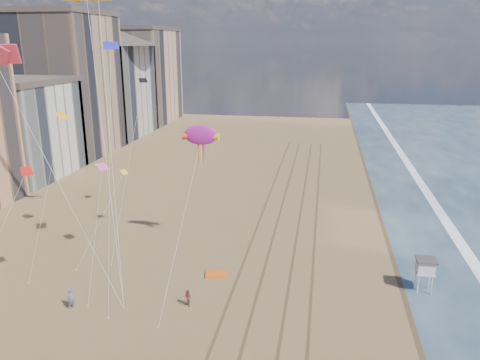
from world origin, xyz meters
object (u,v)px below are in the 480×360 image
at_px(lifeguard_stand, 425,267).
at_px(kite_flyer_b, 188,298).
at_px(show_kite, 201,135).
at_px(grounded_kite, 216,274).
at_px(kite_flyer_a, 71,299).

bearing_deg(lifeguard_stand, kite_flyer_b, -162.83).
height_order(show_kite, kite_flyer_b, show_kite).
xyz_separation_m(lifeguard_stand, grounded_kite, (-20.12, -0.46, -2.44)).
xyz_separation_m(lifeguard_stand, show_kite, (-22.89, 5.17, 10.73)).
relative_size(kite_flyer_a, kite_flyer_b, 1.17).
xyz_separation_m(kite_flyer_a, kite_flyer_b, (10.10, 2.14, -0.14)).
height_order(lifeguard_stand, kite_flyer_b, lifeguard_stand).
relative_size(grounded_kite, kite_flyer_b, 1.30).
distance_m(kite_flyer_a, kite_flyer_b, 10.32).
relative_size(lifeguard_stand, grounded_kite, 1.56).
relative_size(show_kite, kite_flyer_a, 10.30).
xyz_separation_m(lifeguard_stand, kite_flyer_a, (-31.40, -8.72, -1.60)).
bearing_deg(grounded_kite, lifeguard_stand, -11.01).
relative_size(lifeguard_stand, kite_flyer_b, 2.03).
bearing_deg(kite_flyer_b, show_kite, 143.25).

